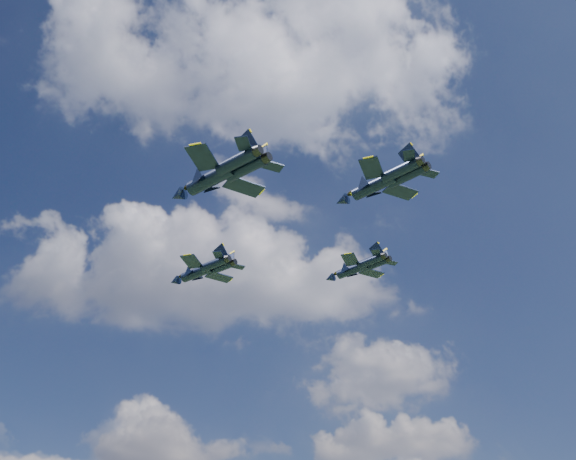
# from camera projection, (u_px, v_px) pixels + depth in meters

# --- Properties ---
(jet_lead) EXTENTS (14.23, 11.81, 3.59)m
(jet_lead) POSITION_uv_depth(u_px,v_px,m) (195.00, 273.00, 109.54)
(jet_lead) COLOR black
(jet_left) EXTENTS (16.93, 14.44, 4.31)m
(jet_left) POSITION_uv_depth(u_px,v_px,m) (208.00, 180.00, 87.15)
(jet_left) COLOR black
(jet_right) EXTENTS (13.00, 11.80, 3.39)m
(jet_right) POSITION_uv_depth(u_px,v_px,m) (350.00, 270.00, 113.24)
(jet_right) COLOR black
(jet_slot) EXTENTS (14.74, 13.48, 3.85)m
(jet_slot) POSITION_uv_depth(u_px,v_px,m) (371.00, 187.00, 91.58)
(jet_slot) COLOR black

